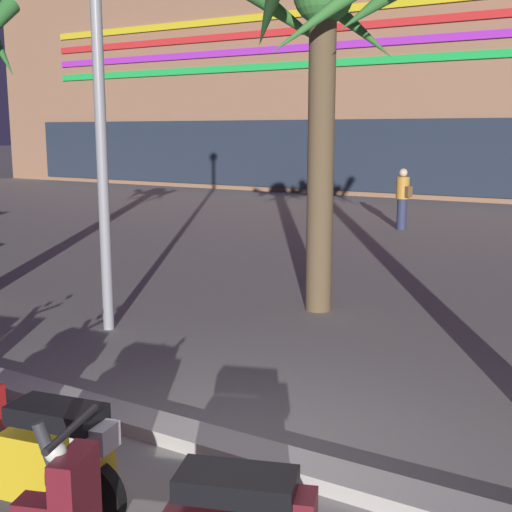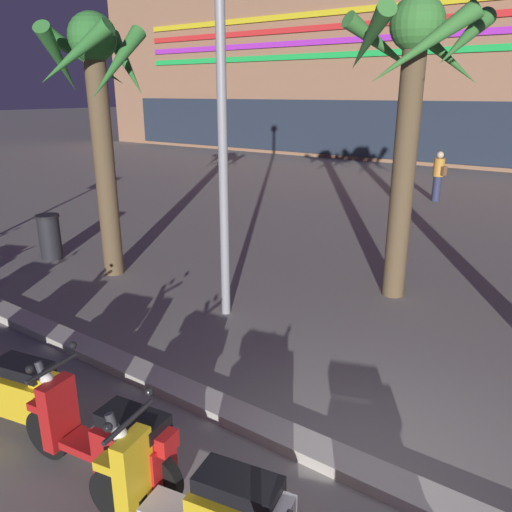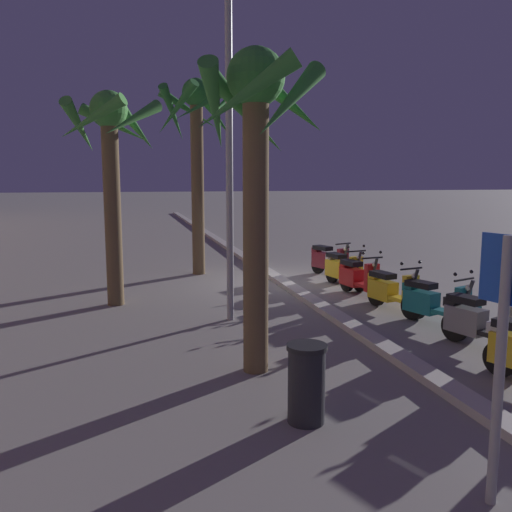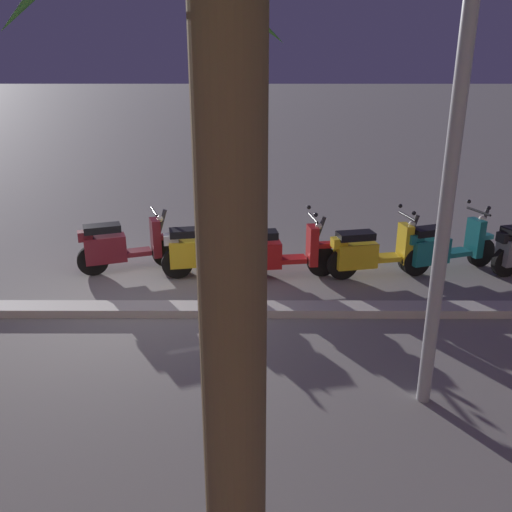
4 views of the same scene
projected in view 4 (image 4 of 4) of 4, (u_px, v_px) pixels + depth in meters
name	position (u px, v px, depth m)	size (l,w,h in m)	color
ground_plane	(142.00, 309.00, 7.88)	(200.00, 200.00, 0.00)	gray
curb_strip	(140.00, 309.00, 7.74)	(60.00, 0.36, 0.12)	#BCB7AD
scooter_teal_far_back	(443.00, 247.00, 9.16)	(1.79, 0.85, 1.17)	black
scooter_yellow_second_in_line	(371.00, 252.00, 8.94)	(1.77, 0.69, 1.17)	black
scooter_red_mid_centre	(277.00, 253.00, 8.89)	(1.79, 0.61, 1.17)	black
scooter_yellow_tail_end	(207.00, 250.00, 8.98)	(1.81, 0.66, 1.17)	black
scooter_maroon_last_in_row	(121.00, 246.00, 9.17)	(1.71, 0.83, 1.04)	black
palm_tree_by_mall_entrance	(228.00, 35.00, 2.44)	(2.22, 2.28, 4.76)	brown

